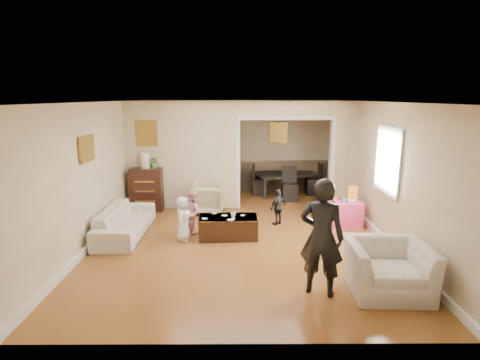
{
  "coord_description": "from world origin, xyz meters",
  "views": [
    {
      "loc": [
        -0.04,
        -7.17,
        2.69
      ],
      "look_at": [
        0.0,
        0.2,
        1.05
      ],
      "focal_mm": 27.98,
      "sensor_mm": 36.0,
      "label": 1
    }
  ],
  "objects_px": {
    "sofa": "(125,221)",
    "child_kneel_a": "(183,219)",
    "armchair_front": "(388,268)",
    "coffee_cup": "(233,215)",
    "coffee_table": "(228,227)",
    "dining_table": "(287,184)",
    "dresser": "(147,189)",
    "armchair_back": "(208,199)",
    "play_table": "(347,213)",
    "child_toddler": "(278,207)",
    "adult_person": "(321,237)",
    "table_lamp": "(145,161)",
    "child_kneel_b": "(194,212)",
    "cyan_cup": "(344,200)"
  },
  "relations": [
    {
      "from": "play_table",
      "to": "sofa",
      "type": "bearing_deg",
      "value": -172.78
    },
    {
      "from": "table_lamp",
      "to": "coffee_cup",
      "type": "bearing_deg",
      "value": -41.91
    },
    {
      "from": "coffee_table",
      "to": "dining_table",
      "type": "height_order",
      "value": "dining_table"
    },
    {
      "from": "dresser",
      "to": "coffee_table",
      "type": "relative_size",
      "value": 0.92
    },
    {
      "from": "sofa",
      "to": "play_table",
      "type": "relative_size",
      "value": 3.5
    },
    {
      "from": "cyan_cup",
      "to": "child_toddler",
      "type": "relative_size",
      "value": 0.1
    },
    {
      "from": "coffee_table",
      "to": "child_kneel_b",
      "type": "xyz_separation_m",
      "value": [
        -0.7,
        0.3,
        0.22
      ]
    },
    {
      "from": "cyan_cup",
      "to": "child_kneel_a",
      "type": "height_order",
      "value": "child_kneel_a"
    },
    {
      "from": "cyan_cup",
      "to": "dining_table",
      "type": "relative_size",
      "value": 0.05
    },
    {
      "from": "armchair_back",
      "to": "child_toddler",
      "type": "xyz_separation_m",
      "value": [
        1.57,
        -0.87,
        0.06
      ]
    },
    {
      "from": "armchair_back",
      "to": "armchair_front",
      "type": "bearing_deg",
      "value": 128.42
    },
    {
      "from": "cyan_cup",
      "to": "dining_table",
      "type": "height_order",
      "value": "cyan_cup"
    },
    {
      "from": "child_toddler",
      "to": "child_kneel_b",
      "type": "bearing_deg",
      "value": -28.66
    },
    {
      "from": "adult_person",
      "to": "child_kneel_b",
      "type": "xyz_separation_m",
      "value": [
        -2.03,
        2.43,
        -0.4
      ]
    },
    {
      "from": "adult_person",
      "to": "dining_table",
      "type": "bearing_deg",
      "value": -69.92
    },
    {
      "from": "dining_table",
      "to": "adult_person",
      "type": "height_order",
      "value": "adult_person"
    },
    {
      "from": "dresser",
      "to": "adult_person",
      "type": "xyz_separation_m",
      "value": [
        3.33,
        -3.96,
        0.31
      ]
    },
    {
      "from": "sofa",
      "to": "child_toddler",
      "type": "distance_m",
      "value": 3.15
    },
    {
      "from": "sofa",
      "to": "child_toddler",
      "type": "relative_size",
      "value": 2.5
    },
    {
      "from": "coffee_table",
      "to": "coffee_cup",
      "type": "height_order",
      "value": "coffee_cup"
    },
    {
      "from": "table_lamp",
      "to": "child_kneel_b",
      "type": "xyz_separation_m",
      "value": [
        1.3,
        -1.54,
        -0.78
      ]
    },
    {
      "from": "adult_person",
      "to": "child_kneel_a",
      "type": "relative_size",
      "value": 1.92
    },
    {
      "from": "cyan_cup",
      "to": "adult_person",
      "type": "bearing_deg",
      "value": -111.45
    },
    {
      "from": "dresser",
      "to": "child_toddler",
      "type": "height_order",
      "value": "dresser"
    },
    {
      "from": "dining_table",
      "to": "armchair_front",
      "type": "bearing_deg",
      "value": -96.55
    },
    {
      "from": "table_lamp",
      "to": "child_kneel_b",
      "type": "relative_size",
      "value": 0.42
    },
    {
      "from": "dining_table",
      "to": "child_toddler",
      "type": "relative_size",
      "value": 2.21
    },
    {
      "from": "sofa",
      "to": "adult_person",
      "type": "distance_m",
      "value": 4.1
    },
    {
      "from": "table_lamp",
      "to": "dining_table",
      "type": "xyz_separation_m",
      "value": [
        3.56,
        1.48,
        -0.91
      ]
    },
    {
      "from": "sofa",
      "to": "child_kneel_a",
      "type": "relative_size",
      "value": 2.26
    },
    {
      "from": "table_lamp",
      "to": "dining_table",
      "type": "bearing_deg",
      "value": 22.59
    },
    {
      "from": "dresser",
      "to": "coffee_cup",
      "type": "height_order",
      "value": "dresser"
    },
    {
      "from": "coffee_table",
      "to": "child_toddler",
      "type": "xyz_separation_m",
      "value": [
        1.05,
        0.75,
        0.18
      ]
    },
    {
      "from": "coffee_cup",
      "to": "child_kneel_b",
      "type": "height_order",
      "value": "child_kneel_b"
    },
    {
      "from": "dining_table",
      "to": "child_kneel_a",
      "type": "bearing_deg",
      "value": -139.02
    },
    {
      "from": "adult_person",
      "to": "child_kneel_a",
      "type": "height_order",
      "value": "adult_person"
    },
    {
      "from": "coffee_cup",
      "to": "sofa",
      "type": "bearing_deg",
      "value": 175.07
    },
    {
      "from": "sofa",
      "to": "play_table",
      "type": "distance_m",
      "value": 4.6
    },
    {
      "from": "dining_table",
      "to": "child_kneel_b",
      "type": "bearing_deg",
      "value": -141.05
    },
    {
      "from": "armchair_front",
      "to": "coffee_cup",
      "type": "relative_size",
      "value": 10.17
    },
    {
      "from": "armchair_front",
      "to": "coffee_table",
      "type": "bearing_deg",
      "value": 140.15
    },
    {
      "from": "coffee_cup",
      "to": "child_kneel_b",
      "type": "xyz_separation_m",
      "value": [
        -0.8,
        0.35,
        -0.04
      ]
    },
    {
      "from": "coffee_table",
      "to": "adult_person",
      "type": "distance_m",
      "value": 2.58
    },
    {
      "from": "dresser",
      "to": "coffee_table",
      "type": "bearing_deg",
      "value": -42.53
    },
    {
      "from": "adult_person",
      "to": "coffee_table",
      "type": "bearing_deg",
      "value": -35.53
    },
    {
      "from": "dresser",
      "to": "child_toddler",
      "type": "distance_m",
      "value": 3.24
    },
    {
      "from": "dresser",
      "to": "table_lamp",
      "type": "xyz_separation_m",
      "value": [
        0.0,
        0.0,
        0.7
      ]
    },
    {
      "from": "play_table",
      "to": "child_toddler",
      "type": "height_order",
      "value": "child_toddler"
    },
    {
      "from": "sofa",
      "to": "coffee_cup",
      "type": "distance_m",
      "value": 2.16
    },
    {
      "from": "armchair_front",
      "to": "play_table",
      "type": "distance_m",
      "value": 2.82
    }
  ]
}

